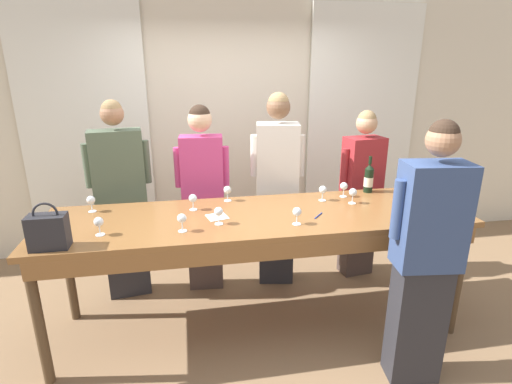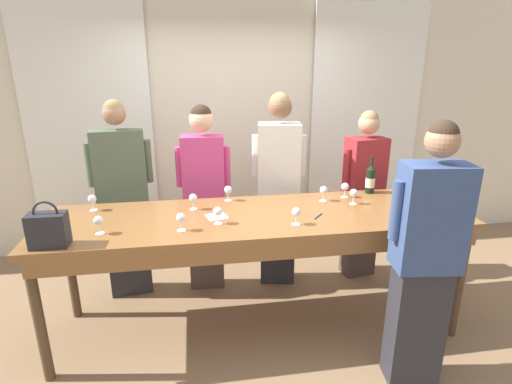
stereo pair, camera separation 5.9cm
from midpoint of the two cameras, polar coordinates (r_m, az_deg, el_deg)
name	(u,v)px [view 1 (the left image)]	position (r m, az deg, el deg)	size (l,w,h in m)	color
ground_plane	(258,324)	(3.50, -0.24, -18.35)	(18.00, 18.00, 0.00)	#846647
wall_back	(231,126)	(4.53, -3.99, 9.41)	(12.00, 0.06, 2.80)	beige
curtain_panel_left	(87,136)	(4.57, -23.39, 7.34)	(1.29, 0.03, 2.69)	white
curtain_panel_right	(361,128)	(4.88, 14.41, 8.86)	(1.29, 0.03, 2.69)	white
tasting_bar	(259,227)	(3.03, -0.16, -4.97)	(3.17, 0.88, 0.98)	brown
wine_bottle	(369,179)	(3.63, 15.35, 1.86)	(0.08, 0.08, 0.32)	black
handbag	(48,231)	(2.78, -28.10, -4.94)	(0.23, 0.13, 0.30)	#232328
wine_glass_front_left	(193,199)	(3.13, -9.54, -1.00)	(0.06, 0.06, 0.13)	white
wine_glass_front_mid	(323,190)	(3.33, 9.02, 0.24)	(0.06, 0.06, 0.13)	white
wine_glass_front_right	(353,193)	(3.31, 13.17, -0.13)	(0.06, 0.06, 0.13)	white
wine_glass_center_left	(412,193)	(3.45, 20.92, -0.15)	(0.06, 0.06, 0.13)	white
wine_glass_center_mid	(297,212)	(2.82, 5.29, -2.93)	(0.06, 0.06, 0.13)	white
wine_glass_center_right	(227,191)	(3.30, -4.62, 0.20)	(0.06, 0.06, 0.13)	white
wine_glass_back_left	(99,223)	(2.85, -22.11, -4.07)	(0.06, 0.06, 0.13)	white
wine_glass_back_mid	(182,219)	(2.75, -11.16, -3.82)	(0.06, 0.06, 0.13)	white
wine_glass_back_right	(344,187)	(3.46, 11.97, 0.75)	(0.06, 0.06, 0.13)	white
wine_glass_near_host	(91,201)	(3.31, -22.99, -1.15)	(0.06, 0.06, 0.13)	white
wine_glass_by_bottle	(219,212)	(2.83, -5.96, -2.91)	(0.06, 0.06, 0.13)	white
napkin	(217,217)	(2.99, -6.14, -3.52)	(0.18, 0.18, 0.00)	white
pen	(318,216)	(3.02, 8.36, -3.36)	(0.09, 0.10, 0.01)	#193399
guest_olive_jacket	(122,200)	(3.71, -19.09, -1.15)	(0.55, 0.27, 1.79)	#28282D
guest_pink_top	(203,196)	(3.66, -8.03, -0.54)	(0.49, 0.23, 1.74)	#473833
guest_cream_sweater	(277,189)	(3.74, 2.56, 0.43)	(0.50, 0.32, 1.83)	#28282D
guest_striped_shirt	(361,193)	(4.03, 14.32, -0.11)	(0.47, 0.28, 1.66)	#473833
host_pouring	(426,257)	(2.75, 22.53, -8.55)	(0.51, 0.28, 1.78)	#28282D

